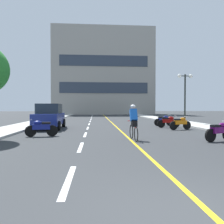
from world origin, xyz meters
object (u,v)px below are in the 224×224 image
at_px(motorcycle_6, 169,122).
at_px(motorcycle_3, 220,131).
at_px(motorcycle_4, 41,128).
at_px(parked_car_near, 49,116).
at_px(motorcycle_7, 164,120).
at_px(street_lamp_mid, 185,87).
at_px(cyclist_rider, 134,121).
at_px(motorcycle_5, 180,123).

bearing_deg(motorcycle_6, motorcycle_3, -89.36).
bearing_deg(motorcycle_4, parked_car_near, 95.94).
bearing_deg(motorcycle_7, street_lamp_mid, 36.20).
relative_size(parked_car_near, motorcycle_7, 2.50).
bearing_deg(motorcycle_7, parked_car_near, -167.95).
bearing_deg(motorcycle_4, motorcycle_7, 36.41).
bearing_deg(motorcycle_6, motorcycle_7, 84.09).
height_order(street_lamp_mid, parked_car_near, street_lamp_mid).
distance_m(motorcycle_3, motorcycle_6, 6.90).
bearing_deg(parked_car_near, motorcycle_3, -36.80).
height_order(street_lamp_mid, cyclist_rider, street_lamp_mid).
bearing_deg(motorcycle_3, street_lamp_mid, 75.50).
height_order(motorcycle_4, motorcycle_7, same).
xyz_separation_m(motorcycle_5, cyclist_rider, (-4.09, -4.57, 0.41)).
bearing_deg(parked_car_near, cyclist_rider, -49.47).
xyz_separation_m(street_lamp_mid, motorcycle_5, (-2.52, -5.34, -3.04)).
bearing_deg(street_lamp_mid, motorcycle_4, -143.64).
distance_m(motorcycle_6, cyclist_rider, 7.26).
xyz_separation_m(motorcycle_3, motorcycle_7, (0.11, 8.69, 0.00)).
xyz_separation_m(motorcycle_3, motorcycle_5, (0.23, 5.29, 0.00)).
bearing_deg(cyclist_rider, street_lamp_mid, 56.31).
relative_size(street_lamp_mid, motorcycle_5, 2.74).
distance_m(motorcycle_4, motorcycle_5, 9.28).
bearing_deg(motorcycle_3, motorcycle_6, 90.64).
bearing_deg(cyclist_rider, parked_car_near, 130.53).
xyz_separation_m(parked_car_near, motorcycle_7, (9.12, 1.95, -0.44)).
height_order(motorcycle_3, motorcycle_7, same).
bearing_deg(motorcycle_7, motorcycle_6, -95.91).
bearing_deg(motorcycle_3, motorcycle_4, 164.92).
distance_m(parked_car_near, motorcycle_3, 11.27).
bearing_deg(street_lamp_mid, motorcycle_7, -143.80).
height_order(parked_car_near, motorcycle_4, parked_car_near).
height_order(motorcycle_6, motorcycle_7, same).
relative_size(motorcycle_4, motorcycle_5, 1.02).
relative_size(motorcycle_5, motorcycle_7, 0.99).
xyz_separation_m(parked_car_near, cyclist_rider, (5.16, -6.03, -0.03)).
height_order(motorcycle_4, motorcycle_5, same).
bearing_deg(parked_car_near, motorcycle_4, -84.06).
height_order(motorcycle_3, cyclist_rider, cyclist_rider).
relative_size(motorcycle_3, motorcycle_4, 0.96).
height_order(motorcycle_4, motorcycle_6, same).
bearing_deg(motorcycle_6, parked_car_near, -179.02).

